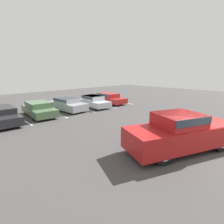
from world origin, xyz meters
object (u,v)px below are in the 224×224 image
object	(u,v)px
parked_sedan_d	(93,101)
parked_sedan_c	(67,104)
parked_sedan_e	(109,98)
parked_sedan_a	(2,114)
pickup_truck	(182,132)
parked_sedan_b	(39,108)

from	to	relation	value
parked_sedan_d	parked_sedan_c	bearing A→B (deg)	-92.82
parked_sedan_c	parked_sedan_d	distance (m)	2.91
parked_sedan_e	parked_sedan_d	bearing A→B (deg)	-78.19
parked_sedan_a	parked_sedan_c	world-z (taller)	parked_sedan_c
parked_sedan_a	parked_sedan_e	bearing A→B (deg)	95.56
parked_sedan_c	parked_sedan_e	distance (m)	5.54
pickup_truck	parked_sedan_d	size ratio (longest dim) A/B	1.34
parked_sedan_a	parked_sedan_c	size ratio (longest dim) A/B	1.10
pickup_truck	parked_sedan_a	bearing A→B (deg)	136.22
parked_sedan_b	parked_sedan_c	distance (m)	2.87
parked_sedan_a	parked_sedan_e	size ratio (longest dim) A/B	1.03
parked_sedan_e	parked_sedan_c	bearing A→B (deg)	-87.16
parked_sedan_b	parked_sedan_e	xyz separation A→B (m)	(8.41, 0.17, 0.00)
parked_sedan_b	parked_sedan_e	distance (m)	8.41
parked_sedan_b	parked_sedan_a	bearing A→B (deg)	-80.51
parked_sedan_b	parked_sedan_e	world-z (taller)	parked_sedan_b
pickup_truck	parked_sedan_d	xyz separation A→B (m)	(3.58, 11.30, -0.27)
parked_sedan_b	pickup_truck	bearing A→B (deg)	15.53
parked_sedan_a	parked_sedan_d	bearing A→B (deg)	93.39
parked_sedan_c	parked_sedan_d	size ratio (longest dim) A/B	0.99
parked_sedan_b	parked_sedan_d	world-z (taller)	parked_sedan_d
parked_sedan_d	parked_sedan_e	distance (m)	2.70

